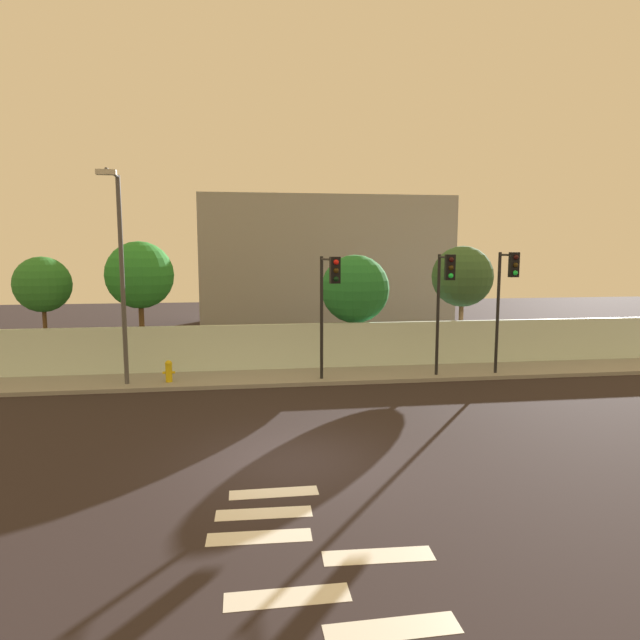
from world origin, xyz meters
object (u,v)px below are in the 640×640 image
at_px(traffic_light_right, 444,288).
at_px(traffic_light_center, 506,286).
at_px(traffic_light_left, 329,291).
at_px(street_lamp_curbside, 120,264).
at_px(roadside_tree_midleft, 140,275).
at_px(roadside_tree_leftmost, 42,285).
at_px(roadside_tree_midright, 355,289).
at_px(fire_hydrant, 169,370).
at_px(roadside_tree_rightmost, 462,277).

bearing_deg(traffic_light_right, traffic_light_center, 2.43).
xyz_separation_m(traffic_light_left, traffic_light_center, (6.73, 0.24, 0.08)).
distance_m(street_lamp_curbside, roadside_tree_midleft, 2.98).
bearing_deg(traffic_light_center, roadside_tree_leftmost, 168.88).
bearing_deg(roadside_tree_midright, roadside_tree_leftmost, 180.00).
height_order(roadside_tree_midleft, roadside_tree_midright, roadside_tree_midleft).
bearing_deg(roadside_tree_leftmost, traffic_light_right, -13.26).
bearing_deg(traffic_light_left, traffic_light_center, 2.08).
height_order(traffic_light_left, fire_hydrant, traffic_light_left).
height_order(roadside_tree_leftmost, roadside_tree_midleft, roadside_tree_midleft).
bearing_deg(roadside_tree_leftmost, street_lamp_curbside, -39.50).
xyz_separation_m(traffic_light_center, roadside_tree_midright, (-5.02, 3.42, -0.29)).
xyz_separation_m(traffic_light_left, fire_hydrant, (-5.68, 1.05, -2.89)).
bearing_deg(traffic_light_right, traffic_light_left, -178.13).
bearing_deg(traffic_light_center, street_lamp_curbside, 177.96).
height_order(traffic_light_center, traffic_light_right, traffic_light_center).
relative_size(fire_hydrant, roadside_tree_leftmost, 0.17).
xyz_separation_m(traffic_light_right, street_lamp_curbside, (-11.41, 0.60, 0.93)).
xyz_separation_m(street_lamp_curbside, roadside_tree_midright, (8.84, 2.93, -1.18)).
xyz_separation_m(traffic_light_right, roadside_tree_leftmost, (-14.97, 3.53, 0.04)).
distance_m(roadside_tree_leftmost, roadside_tree_midright, 12.40).
height_order(traffic_light_center, roadside_tree_midleft, roadside_tree_midleft).
bearing_deg(street_lamp_curbside, traffic_light_center, -2.04).
bearing_deg(street_lamp_curbside, roadside_tree_rightmost, 12.20).
bearing_deg(traffic_light_left, street_lamp_curbside, 174.09).
xyz_separation_m(traffic_light_left, traffic_light_right, (4.28, 0.14, 0.03)).
height_order(fire_hydrant, roadside_tree_midright, roadside_tree_midright).
bearing_deg(traffic_light_left, traffic_light_right, 1.87).
distance_m(roadside_tree_midleft, roadside_tree_midright, 8.75).
bearing_deg(street_lamp_curbside, roadside_tree_leftmost, 140.50).
bearing_deg(fire_hydrant, traffic_light_left, -10.45).
relative_size(traffic_light_right, roadside_tree_leftmost, 0.99).
bearing_deg(roadside_tree_midright, traffic_light_center, -34.29).
distance_m(traffic_light_center, roadside_tree_rightmost, 3.44).
height_order(traffic_light_center, roadside_tree_midright, traffic_light_center).
height_order(street_lamp_curbside, roadside_tree_leftmost, street_lamp_curbside).
distance_m(street_lamp_curbside, roadside_tree_rightmost, 13.89).
relative_size(street_lamp_curbside, roadside_tree_rightmost, 1.44).
xyz_separation_m(traffic_light_center, roadside_tree_midleft, (-13.75, 3.42, 0.34)).
height_order(traffic_light_right, roadside_tree_rightmost, roadside_tree_rightmost).
relative_size(traffic_light_center, roadside_tree_rightmost, 0.92).
relative_size(traffic_light_left, fire_hydrant, 5.68).
bearing_deg(roadside_tree_midleft, traffic_light_center, -13.98).
xyz_separation_m(traffic_light_left, roadside_tree_midleft, (-7.02, 3.67, 0.42)).
bearing_deg(traffic_light_left, roadside_tree_midleft, 152.42).
distance_m(roadside_tree_midleft, roadside_tree_rightmost, 13.45).
distance_m(traffic_light_left, roadside_tree_midright, 4.05).
height_order(traffic_light_center, roadside_tree_leftmost, traffic_light_center).
bearing_deg(roadside_tree_leftmost, fire_hydrant, -27.63).
bearing_deg(roadside_tree_rightmost, roadside_tree_leftmost, -180.00).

